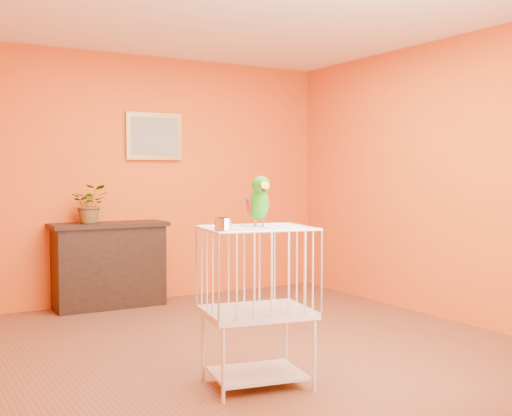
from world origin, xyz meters
TOP-DOWN VIEW (x-y plane):
  - ground at (0.00, 0.00)m, footprint 4.50×4.50m
  - room_shell at (0.00, 0.00)m, footprint 4.50×4.50m
  - console_cabinet at (-0.56, 2.04)m, footprint 1.16×0.42m
  - potted_plant at (-0.74, 2.05)m, footprint 0.45×0.47m
  - framed_picture at (0.00, 2.22)m, footprint 0.62×0.04m
  - birdcage at (-0.48, -0.79)m, footprint 0.73×0.61m
  - feed_cup at (-0.78, -0.91)m, footprint 0.10×0.10m
  - parrot at (-0.43, -0.74)m, footprint 0.17×0.29m

SIDE VIEW (x-z plane):
  - ground at x=0.00m, z-range 0.00..0.00m
  - console_cabinet at x=-0.56m, z-range 0.00..0.86m
  - birdcage at x=-0.48m, z-range 0.02..1.03m
  - potted_plant at x=-0.74m, z-range 0.86..1.16m
  - feed_cup at x=-0.78m, z-range 1.02..1.09m
  - parrot at x=-0.43m, z-range 1.02..1.34m
  - room_shell at x=0.00m, z-range -0.67..3.83m
  - framed_picture at x=0.00m, z-range 1.50..2.00m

